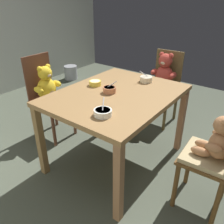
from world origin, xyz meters
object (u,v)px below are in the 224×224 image
porridge_bowl_white_near_left (103,112)px  porridge_bowl_cream_near_right (146,79)px  teddy_chair_near_right (163,78)px  metal_pail (71,72)px  porridge_bowl_yellow_far_center (95,83)px  teddy_chair_far_center (48,90)px  porridge_bowl_terracotta_center (109,90)px  dining_table (116,101)px  teddy_chair_near_front (216,149)px

porridge_bowl_white_near_left → porridge_bowl_cream_near_right: size_ratio=1.09×
teddy_chair_near_right → metal_pail: size_ratio=3.47×
porridge_bowl_yellow_far_center → porridge_bowl_white_near_left: porridge_bowl_white_near_left is taller
teddy_chair_near_right → teddy_chair_far_center: bearing=-40.6°
teddy_chair_far_center → porridge_bowl_terracotta_center: size_ratio=8.06×
teddy_chair_near_right → porridge_bowl_yellow_far_center: size_ratio=7.76×
dining_table → teddy_chair_near_right: teddy_chair_near_right is taller
porridge_bowl_yellow_far_center → porridge_bowl_terracotta_center: porridge_bowl_terracotta_center is taller
teddy_chair_near_right → porridge_bowl_white_near_left: size_ratio=6.69×
teddy_chair_near_front → porridge_bowl_cream_near_right: teddy_chair_near_front is taller
teddy_chair_near_right → porridge_bowl_cream_near_right: size_ratio=7.30×
teddy_chair_near_right → metal_pail: teddy_chair_near_right is taller
dining_table → teddy_chair_near_front: size_ratio=1.26×
porridge_bowl_white_near_left → porridge_bowl_terracotta_center: size_ratio=1.15×
teddy_chair_far_center → porridge_bowl_yellow_far_center: (0.08, -0.63, 0.20)m
dining_table → teddy_chair_near_right: (1.02, 0.03, -0.08)m
porridge_bowl_terracotta_center → porridge_bowl_white_near_left: bearing=-148.8°
teddy_chair_near_front → teddy_chair_near_right: bearing=-51.2°
porridge_bowl_white_near_left → metal_pail: porridge_bowl_white_near_left is taller
dining_table → porridge_bowl_terracotta_center: (-0.03, 0.06, 0.11)m
dining_table → porridge_bowl_cream_near_right: 0.43m
dining_table → porridge_bowl_terracotta_center: 0.13m
dining_table → porridge_bowl_white_near_left: 0.44m
teddy_chair_near_right → porridge_bowl_yellow_far_center: 1.04m
metal_pail → porridge_bowl_cream_near_right: bearing=-115.4°
teddy_chair_far_center → teddy_chair_near_front: size_ratio=0.98×
teddy_chair_near_right → porridge_bowl_cream_near_right: (-0.62, -0.10, 0.19)m
metal_pail → teddy_chair_far_center: bearing=-140.5°
porridge_bowl_terracotta_center → porridge_bowl_cream_near_right: bearing=-15.3°
porridge_bowl_yellow_far_center → porridge_bowl_terracotta_center: (-0.06, -0.22, 0.00)m
teddy_chair_near_right → metal_pail: bearing=-103.3°
teddy_chair_far_center → metal_pail: (1.51, 1.25, -0.43)m
porridge_bowl_yellow_far_center → porridge_bowl_terracotta_center: size_ratio=0.99×
porridge_bowl_yellow_far_center → teddy_chair_far_center: bearing=97.5°
dining_table → teddy_chair_near_right: size_ratio=1.34×
dining_table → teddy_chair_near_right: bearing=1.8°
dining_table → porridge_bowl_white_near_left: size_ratio=8.95×
porridge_bowl_yellow_far_center → teddy_chair_near_front: bearing=-92.9°
teddy_chair_near_right → porridge_bowl_yellow_far_center: teddy_chair_near_right is taller
metal_pail → porridge_bowl_yellow_far_center: bearing=-127.3°
dining_table → porridge_bowl_yellow_far_center: 0.29m
porridge_bowl_white_near_left → teddy_chair_near_right: bearing=8.0°
teddy_chair_near_right → teddy_chair_near_front: (-1.06, -0.92, -0.04)m
porridge_bowl_yellow_far_center → metal_pail: porridge_bowl_yellow_far_center is taller
teddy_chair_far_center → porridge_bowl_cream_near_right: (0.46, -0.97, 0.20)m
teddy_chair_far_center → porridge_bowl_white_near_left: size_ratio=6.99×
dining_table → porridge_bowl_cream_near_right: (0.41, -0.06, 0.11)m
dining_table → porridge_bowl_cream_near_right: size_ratio=9.76×
porridge_bowl_yellow_far_center → teddy_chair_near_right: bearing=-13.5°
teddy_chair_near_right → teddy_chair_far_center: size_ratio=0.96×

